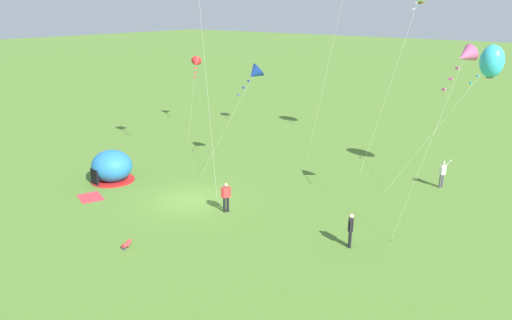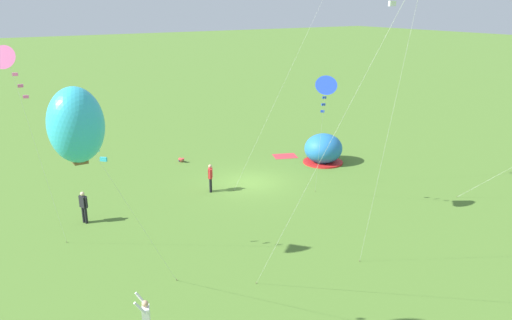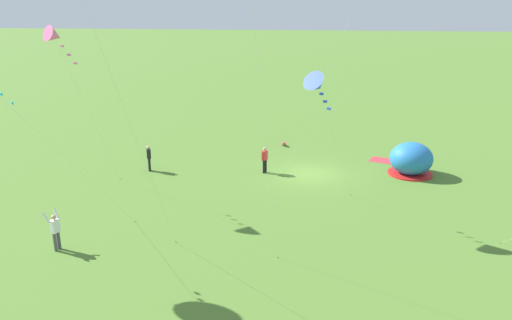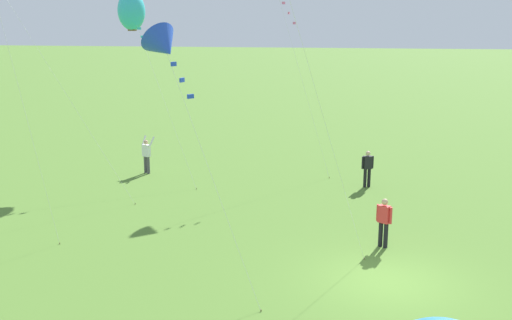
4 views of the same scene
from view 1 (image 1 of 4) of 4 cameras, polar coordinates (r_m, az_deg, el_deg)
ground_plane at (r=30.25m, az=-7.53°, el=-4.60°), size 300.00×300.00×0.00m
popup_tent at (r=34.23m, az=-16.15°, el=-0.74°), size 2.81×2.81×2.10m
picnic_blanket at (r=32.06m, az=-18.40°, el=-4.07°), size 2.05×1.81×0.01m
toddler_crawling at (r=25.17m, az=-14.55°, el=-9.31°), size 0.28×0.55×0.32m
person_far_back at (r=24.56m, az=10.76°, el=-7.71°), size 0.37×0.55×1.72m
person_center_field at (r=28.10m, az=-3.45°, el=-4.11°), size 0.40×0.52×1.72m
person_arms_raised at (r=33.85m, az=20.53°, el=-1.37°), size 0.62×0.72×1.89m
kite_pink at (r=25.71m, az=22.80°, el=10.91°), size 2.30×3.57×9.50m
kite_red at (r=47.96m, az=-6.88°, el=10.95°), size 5.19×6.54×6.58m
kite_blue at (r=33.44m, az=-0.16°, el=9.88°), size 3.03×4.02×7.53m
kite_cyan at (r=33.07m, az=25.36°, el=10.15°), size 4.90×5.09×8.99m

